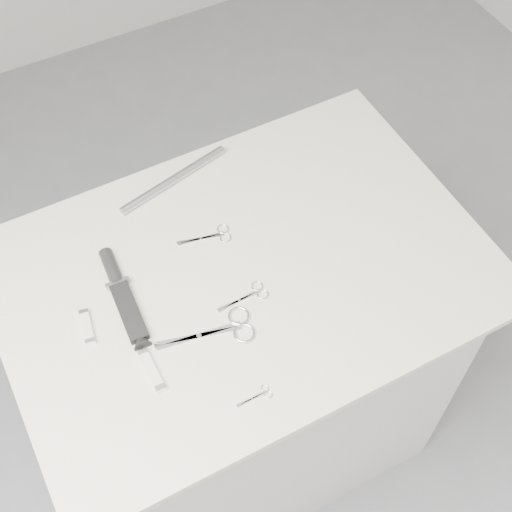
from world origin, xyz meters
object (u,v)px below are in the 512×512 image
plinth (246,370)px  pocket_knife_b (87,327)px  tiny_scissors (259,396)px  pocket_knife_a (152,370)px  embroidery_scissors_a (250,295)px  sheathed_knife (121,291)px  metal_rail (173,179)px  embroidery_scissors_b (214,236)px  large_shears (226,329)px

plinth → pocket_knife_b: size_ratio=11.49×
tiny_scissors → pocket_knife_a: (-0.15, 0.14, 0.00)m
tiny_scissors → pocket_knife_b: bearing=128.8°
plinth → embroidery_scissors_a: size_ratio=8.32×
sheathed_knife → metal_rail: sheathed_knife is taller
tiny_scissors → sheathed_knife: (-0.14, 0.32, 0.01)m
pocket_knife_a → metal_rail: bearing=-29.3°
plinth → embroidery_scissors_b: bearing=99.1°
tiny_scissors → pocket_knife_a: bearing=137.9°
plinth → embroidery_scissors_a: bearing=-105.3°
embroidery_scissors_a → metal_rail: (-0.01, 0.35, 0.01)m
large_shears → sheathed_knife: size_ratio=0.85×
embroidery_scissors_b → metal_rail: (-0.01, 0.18, 0.01)m
embroidery_scissors_b → sheathed_knife: 0.23m
large_shears → embroidery_scissors_b: size_ratio=1.68×
embroidery_scissors_b → metal_rail: 0.18m
sheathed_knife → embroidery_scissors_b: bearing=-75.9°
large_shears → embroidery_scissors_a: bearing=42.9°
large_shears → embroidery_scissors_b: large_shears is taller
large_shears → plinth: bearing=60.8°
metal_rail → pocket_knife_b: bearing=-138.8°
pocket_knife_a → pocket_knife_b: size_ratio=1.21×
tiny_scissors → pocket_knife_b: (-0.23, 0.28, 0.00)m
large_shears → tiny_scissors: 0.15m
plinth → tiny_scissors: 0.55m
tiny_scissors → pocket_knife_a: pocket_knife_a is taller
plinth → pocket_knife_b: pocket_knife_b is taller
embroidery_scissors_a → pocket_knife_b: bearing=163.5°
large_shears → tiny_scissors: bearing=-82.2°
embroidery_scissors_a → embroidery_scissors_b: same height
embroidery_scissors_b → large_shears: bearing=-97.2°
large_shears → pocket_knife_b: pocket_knife_b is taller
plinth → large_shears: 0.49m
large_shears → embroidery_scissors_a: large_shears is taller
pocket_knife_b → metal_rail: bearing=-39.3°
plinth → pocket_knife_a: bearing=-154.4°
plinth → pocket_knife_a: 0.55m
tiny_scissors → sheathed_knife: bearing=113.0°
sheathed_knife → pocket_knife_b: 0.10m
pocket_knife_a → embroidery_scissors_b: bearing=-46.6°
sheathed_knife → metal_rail: size_ratio=0.81×
sheathed_knife → pocket_knife_a: sheathed_knife is taller
large_shears → pocket_knife_b: 0.27m
plinth → tiny_scissors: size_ratio=13.12×
pocket_knife_a → pocket_knife_b: pocket_knife_a is taller
embroidery_scissors_b → pocket_knife_b: 0.33m
large_shears → pocket_knife_a: size_ratio=2.06×
pocket_knife_a → metal_rail: (0.23, 0.41, 0.00)m
large_shears → sheathed_knife: sheathed_knife is taller
embroidery_scissors_b → pocket_knife_a: size_ratio=1.23×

